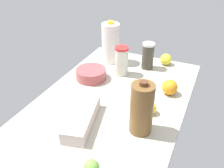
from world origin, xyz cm
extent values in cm
cube|color=#B3AE9C|center=(0.00, 0.00, 1.50)|extent=(120.00, 76.00, 3.00)
cylinder|color=beige|center=(28.39, 6.37, 11.41)|extent=(8.13, 8.13, 16.83)
cylinder|color=red|center=(28.39, 6.37, 20.53)|extent=(8.37, 8.37, 1.40)
cube|color=beige|center=(-23.30, 4.94, 6.22)|extent=(32.33, 17.56, 6.43)
cylinder|color=#3C372D|center=(42.86, -6.01, 10.99)|extent=(7.58, 7.58, 15.97)
cylinder|color=silver|center=(42.86, -6.01, 19.67)|extent=(7.80, 7.80, 1.40)
cylinder|color=white|center=(41.75, 19.96, 16.34)|extent=(11.81, 11.81, 26.69)
cylinder|color=yellow|center=(41.75, 19.96, 30.59)|extent=(4.13, 4.13, 1.80)
cylinder|color=brown|center=(-16.42, -21.51, 15.12)|extent=(10.23, 10.23, 24.24)
cylinder|color=#59331E|center=(-16.42, -21.51, 28.14)|extent=(3.58, 3.58, 1.80)
cylinder|color=#A44A4C|center=(15.39, 20.93, 6.18)|extent=(18.27, 18.27, 6.36)
sphere|color=yellow|center=(52.76, -15.94, 6.80)|extent=(7.60, 7.60, 7.60)
sphere|color=orange|center=(18.43, -26.54, 7.28)|extent=(8.57, 8.57, 8.57)
sphere|color=#6CAC41|center=(-46.30, -12.62, 5.98)|extent=(5.95, 5.95, 5.95)
sphere|color=yellow|center=(-2.65, -22.07, 6.07)|extent=(6.13, 6.13, 6.13)
camera|label=1|loc=(-99.85, -45.19, 81.10)|focal=40.00mm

